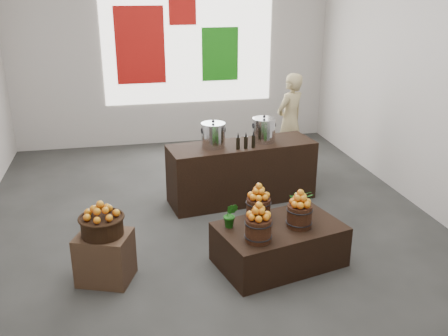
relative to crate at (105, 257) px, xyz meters
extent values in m
plane|color=#353533|center=(1.31, 1.25, -0.27)|extent=(7.00, 7.00, 0.00)
cube|color=#AFA8A2|center=(1.31, 4.75, 1.73)|extent=(6.00, 0.04, 4.00)
cube|color=white|center=(1.61, 4.73, 1.73)|extent=(3.20, 0.02, 2.40)
cube|color=#AF110D|center=(0.71, 4.72, 1.63)|extent=(0.90, 0.04, 1.40)
cube|color=#1A7C13|center=(2.21, 4.72, 1.43)|extent=(0.70, 0.04, 1.00)
cube|color=#AF110D|center=(1.51, 4.72, 2.23)|extent=(0.50, 0.04, 0.50)
cube|color=brown|center=(0.00, 0.00, 0.00)|extent=(0.66, 0.61, 0.54)
cylinder|color=black|center=(0.00, 0.00, 0.37)|extent=(0.43, 0.43, 0.20)
cube|color=black|center=(1.91, -0.06, -0.04)|extent=(1.52, 1.14, 0.47)
cylinder|color=#3A1E0F|center=(1.58, -0.33, 0.32)|extent=(0.27, 0.27, 0.25)
cylinder|color=#3A1E0F|center=(2.10, -0.12, 0.32)|extent=(0.27, 0.27, 0.25)
cylinder|color=#3A1E0F|center=(1.71, 0.15, 0.32)|extent=(0.27, 0.27, 0.25)
imported|color=#175712|center=(2.24, 0.22, 0.35)|extent=(0.33, 0.31, 0.30)
imported|color=#175712|center=(1.36, 0.02, 0.35)|extent=(0.20, 0.19, 0.29)
cube|color=black|center=(1.92, 1.75, 0.16)|extent=(2.16, 0.94, 0.85)
cylinder|color=silver|center=(1.49, 1.69, 0.74)|extent=(0.32, 0.32, 0.32)
cylinder|color=silver|center=(2.25, 1.79, 0.74)|extent=(0.32, 0.32, 0.32)
imported|color=tan|center=(3.04, 2.95, 0.53)|extent=(0.70, 0.64, 1.61)
camera|label=1|loc=(0.27, -4.76, 2.73)|focal=40.00mm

